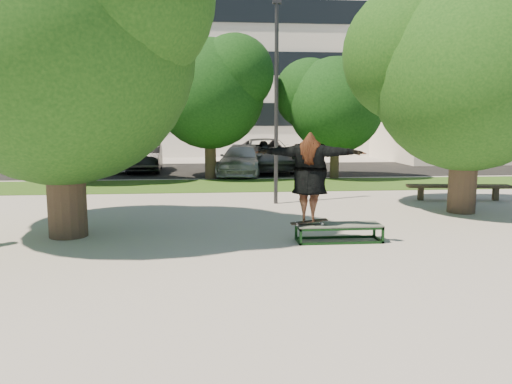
{
  "coord_description": "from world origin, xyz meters",
  "views": [
    {
      "loc": [
        -1.04,
        -10.24,
        2.56
      ],
      "look_at": [
        -0.03,
        0.6,
        1.0
      ],
      "focal_mm": 35.0,
      "sensor_mm": 36.0,
      "label": 1
    }
  ],
  "objects": [
    {
      "name": "bg_tree_left",
      "position": [
        -6.57,
        11.07,
        3.73
      ],
      "size": [
        5.28,
        4.51,
        5.77
      ],
      "color": "#38281E",
      "rests_on": "ground"
    },
    {
      "name": "side_building",
      "position": [
        18.0,
        22.0,
        4.0
      ],
      "size": [
        15.0,
        10.0,
        8.0
      ],
      "primitive_type": "cube",
      "color": "beige",
      "rests_on": "ground"
    },
    {
      "name": "car_silver_a",
      "position": [
        -5.25,
        15.57,
        0.67
      ],
      "size": [
        2.25,
        4.17,
        1.35
      ],
      "primitive_type": "imported",
      "rotation": [
        0.0,
        0.0,
        -0.17
      ],
      "color": "#AEAEB3",
      "rests_on": "asphalt_strip"
    },
    {
      "name": "asphalt_strip",
      "position": [
        0.0,
        16.0,
        0.01
      ],
      "size": [
        40.0,
        8.0,
        0.01
      ],
      "primitive_type": "cube",
      "color": "black",
      "rests_on": "ground"
    },
    {
      "name": "office_building",
      "position": [
        -2.0,
        31.98,
        8.0
      ],
      "size": [
        30.0,
        14.12,
        16.0
      ],
      "color": "silver",
      "rests_on": "ground"
    },
    {
      "name": "lamppost",
      "position": [
        1.0,
        5.0,
        3.15
      ],
      "size": [
        0.25,
        0.15,
        6.11
      ],
      "color": "#2D2D30",
      "rests_on": "ground"
    },
    {
      "name": "grass_strip",
      "position": [
        1.0,
        9.5,
        0.01
      ],
      "size": [
        30.0,
        4.0,
        0.02
      ],
      "primitive_type": "cube",
      "color": "#264A15",
      "rests_on": "ground"
    },
    {
      "name": "tree_right",
      "position": [
        5.92,
        3.08,
        4.09
      ],
      "size": [
        6.24,
        5.33,
        6.51
      ],
      "color": "#38281E",
      "rests_on": "ground"
    },
    {
      "name": "skater_rig",
      "position": [
        1.04,
        -0.03,
        1.39
      ],
      "size": [
        2.38,
        1.36,
        1.95
      ],
      "rotation": [
        0.0,
        0.0,
        2.8
      ],
      "color": "white",
      "rests_on": "grind_box"
    },
    {
      "name": "ground",
      "position": [
        0.0,
        0.0,
        0.0
      ],
      "size": [
        120.0,
        120.0,
        0.0
      ],
      "primitive_type": "plane",
      "color": "gray",
      "rests_on": "ground"
    },
    {
      "name": "bg_tree_mid",
      "position": [
        -1.08,
        12.08,
        4.02
      ],
      "size": [
        5.76,
        4.92,
        6.24
      ],
      "color": "#38281E",
      "rests_on": "ground"
    },
    {
      "name": "car_dark",
      "position": [
        -4.27,
        15.31,
        0.73
      ],
      "size": [
        1.77,
        4.5,
        1.46
      ],
      "primitive_type": "imported",
      "rotation": [
        0.0,
        0.0,
        0.05
      ],
      "color": "black",
      "rests_on": "asphalt_strip"
    },
    {
      "name": "grind_box",
      "position": [
        1.69,
        -0.03,
        0.19
      ],
      "size": [
        1.8,
        0.6,
        0.38
      ],
      "color": "black",
      "rests_on": "ground"
    },
    {
      "name": "car_grey",
      "position": [
        1.82,
        15.21,
        0.83
      ],
      "size": [
        3.11,
        6.11,
        1.66
      ],
      "primitive_type": "imported",
      "rotation": [
        0.0,
        0.0,
        0.06
      ],
      "color": "#58595D",
      "rests_on": "asphalt_strip"
    },
    {
      "name": "car_silver_b",
      "position": [
        0.5,
        13.5,
        0.69
      ],
      "size": [
        2.86,
        5.08,
        1.39
      ],
      "primitive_type": "imported",
      "rotation": [
        0.0,
        0.0,
        -0.2
      ],
      "color": "#B9B9BE",
      "rests_on": "asphalt_strip"
    },
    {
      "name": "bg_tree_right",
      "position": [
        4.43,
        11.57,
        3.49
      ],
      "size": [
        5.04,
        4.31,
        5.43
      ],
      "color": "#38281E",
      "rests_on": "ground"
    },
    {
      "name": "tree_left",
      "position": [
        -4.29,
        1.09,
        4.42
      ],
      "size": [
        6.96,
        5.95,
        7.12
      ],
      "color": "#38281E",
      "rests_on": "ground"
    },
    {
      "name": "bench",
      "position": [
        6.99,
        5.11,
        0.42
      ],
      "size": [
        3.32,
        0.84,
        0.5
      ],
      "rotation": [
        0.0,
        0.0,
        -0.12
      ],
      "color": "#453B29",
      "rests_on": "ground"
    }
  ]
}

